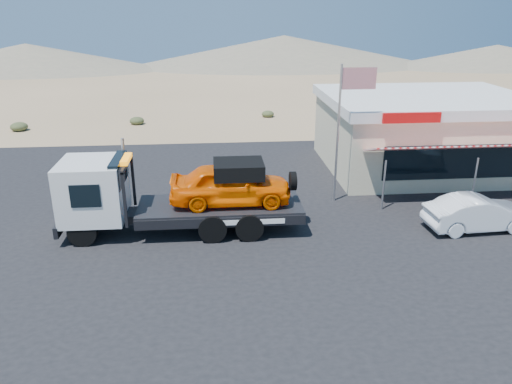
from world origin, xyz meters
TOP-DOWN VIEW (x-y plane):
  - ground at (0.00, 0.00)m, footprint 120.00×120.00m
  - asphalt_lot at (2.00, 3.00)m, footprint 32.00×24.00m
  - tow_truck at (-2.12, 1.96)m, footprint 9.01×2.67m
  - white_sedan at (9.53, 0.98)m, footprint 4.18×1.67m
  - jerky_store at (10.50, 8.97)m, footprint 10.40×9.97m
  - flagpole at (4.93, 4.50)m, footprint 1.55×0.10m
  - distant_hills at (-9.77, 55.14)m, footprint 126.00×48.00m

SIDE VIEW (x-z plane):
  - ground at x=0.00m, z-range 0.00..0.00m
  - asphalt_lot at x=2.00m, z-range 0.00..0.02m
  - white_sedan at x=9.53m, z-range 0.02..1.37m
  - tow_truck at x=-2.12m, z-range 0.12..3.13m
  - distant_hills at x=-9.77m, z-range -0.21..3.99m
  - jerky_store at x=10.50m, z-range 0.04..3.94m
  - flagpole at x=4.93m, z-range 0.76..6.76m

